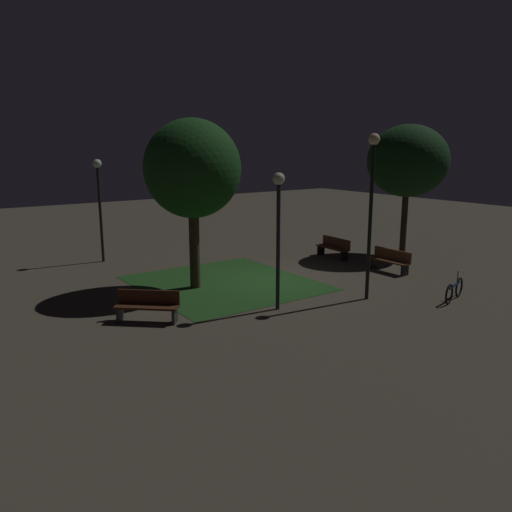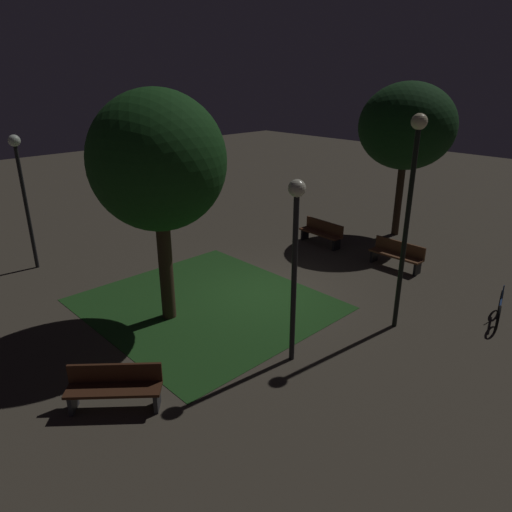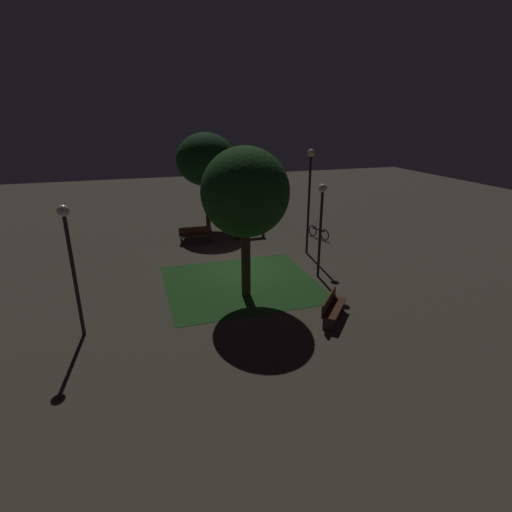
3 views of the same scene
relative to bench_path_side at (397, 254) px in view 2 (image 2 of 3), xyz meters
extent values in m
plane|color=#4C4438|center=(1.59, 4.61, -0.48)|extent=(60.00, 60.00, 0.00)
cube|color=#23511E|center=(2.28, 6.28, -0.48)|extent=(6.30, 5.85, 0.01)
cube|color=brown|center=(0.00, 0.08, -0.03)|extent=(1.80, 0.49, 0.06)
cube|color=brown|center=(0.00, -0.13, 0.20)|extent=(1.80, 0.07, 0.40)
cube|color=black|center=(-0.80, 0.07, -0.27)|extent=(0.08, 0.38, 0.42)
cube|color=black|center=(0.80, 0.08, -0.27)|extent=(0.08, 0.38, 0.42)
cube|color=brown|center=(3.19, 0.08, -0.03)|extent=(1.82, 0.58, 0.06)
cube|color=brown|center=(3.17, -0.13, 0.20)|extent=(1.80, 0.16, 0.40)
cube|color=black|center=(2.39, 0.12, -0.27)|extent=(0.10, 0.39, 0.42)
cube|color=black|center=(3.98, 0.03, -0.27)|extent=(0.10, 0.39, 0.42)
cube|color=#422314|center=(0.00, 10.27, -0.03)|extent=(1.55, 1.67, 0.06)
cube|color=#422314|center=(0.16, 10.13, 0.20)|extent=(1.23, 1.39, 0.40)
cube|color=#2D2D33|center=(-0.53, 9.67, -0.27)|extent=(0.34, 0.31, 0.42)
cube|color=#2D2D33|center=(0.53, 10.87, -0.27)|extent=(0.34, 0.31, 0.42)
cylinder|color=#38281C|center=(1.85, -3.05, 1.15)|extent=(0.28, 0.28, 3.26)
ellipsoid|color=#143816|center=(1.85, -3.05, 3.76)|extent=(3.57, 3.57, 3.19)
cylinder|color=#423021|center=(2.39, 7.42, 1.14)|extent=(0.36, 0.36, 3.24)
ellipsoid|color=#194719|center=(2.39, 7.42, 3.66)|extent=(3.28, 3.28, 3.33)
cylinder|color=black|center=(-1.21, 6.54, 1.42)|extent=(0.12, 0.12, 3.81)
sphere|color=#F2EDCC|center=(-1.21, 6.54, 3.48)|extent=(0.36, 0.36, 0.36)
cylinder|color=black|center=(8.33, 8.69, 1.53)|extent=(0.12, 0.12, 4.02)
sphere|color=white|center=(8.33, 8.69, 3.69)|extent=(0.36, 0.36, 0.36)
cylinder|color=black|center=(-2.04, 3.52, 1.99)|extent=(0.12, 0.12, 4.94)
sphere|color=#F4E5B2|center=(-2.04, 3.52, 4.61)|extent=(0.36, 0.36, 0.36)
torus|color=black|center=(-3.94, 1.84, -0.15)|extent=(0.25, 0.65, 0.66)
torus|color=black|center=(-3.64, 0.86, -0.15)|extent=(0.25, 0.65, 0.66)
cube|color=navy|center=(-3.79, 1.35, 0.03)|extent=(0.33, 0.98, 0.08)
cylinder|color=navy|center=(-3.71, 1.11, 0.25)|extent=(0.03, 0.03, 0.40)
camera|label=1|loc=(-12.95, 15.64, 4.41)|focal=35.64mm
camera|label=2|loc=(-7.19, 13.40, 5.59)|focal=32.75mm
camera|label=3|loc=(6.37, 21.19, 6.36)|focal=27.62mm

